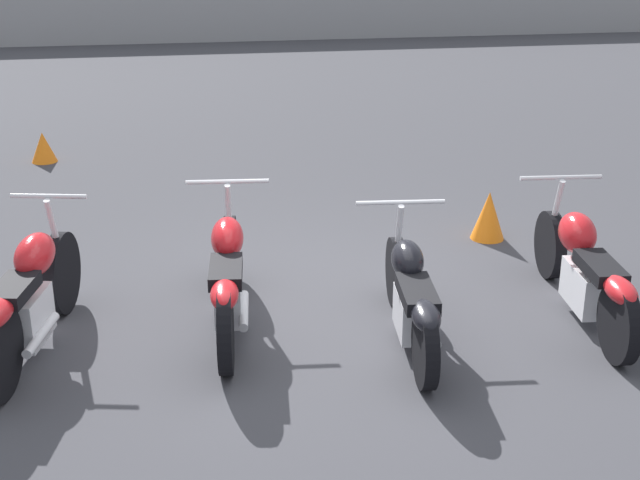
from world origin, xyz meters
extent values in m
plane|color=#38383D|center=(0.00, 0.00, 0.00)|extent=(60.00, 60.00, 0.00)
cube|color=gray|center=(0.00, 15.00, 0.62)|extent=(40.00, 0.04, 1.25)
cylinder|color=black|center=(-2.04, 0.41, 0.34)|extent=(0.24, 0.68, 0.67)
cube|color=silver|center=(-2.20, -0.33, 0.30)|extent=(0.30, 0.52, 0.37)
ellipsoid|color=red|center=(-2.15, -0.10, 0.70)|extent=(0.36, 0.57, 0.30)
cube|color=black|center=(-2.25, -0.55, 0.63)|extent=(0.34, 0.53, 0.10)
cylinder|color=silver|center=(-2.07, 0.31, 1.02)|extent=(0.59, 0.16, 0.04)
cylinder|color=silver|center=(-2.06, 0.36, 0.68)|extent=(0.10, 0.26, 0.67)
cylinder|color=silver|center=(-2.11, -0.48, 0.23)|extent=(0.19, 0.61, 0.07)
cylinder|color=black|center=(-0.67, 0.67, 0.32)|extent=(0.16, 0.64, 0.64)
cylinder|color=black|center=(-0.81, -0.80, 0.32)|extent=(0.16, 0.64, 0.64)
cube|color=silver|center=(-0.74, -0.14, 0.29)|extent=(0.25, 0.55, 0.35)
ellipsoid|color=#AD1419|center=(-0.72, 0.11, 0.67)|extent=(0.31, 0.57, 0.30)
cube|color=black|center=(-0.77, -0.39, 0.59)|extent=(0.29, 0.54, 0.10)
ellipsoid|color=#AD1419|center=(-0.80, -0.75, 0.57)|extent=(0.24, 0.46, 0.16)
cylinder|color=silver|center=(-0.68, 0.57, 0.99)|extent=(0.68, 0.10, 0.04)
cylinder|color=silver|center=(-0.67, 0.62, 0.65)|extent=(0.07, 0.26, 0.65)
cylinder|color=silver|center=(-0.64, -0.30, 0.22)|extent=(0.13, 0.60, 0.07)
cylinder|color=black|center=(0.66, 0.12, 0.28)|extent=(0.15, 0.58, 0.57)
cylinder|color=black|center=(0.53, -1.23, 0.28)|extent=(0.15, 0.58, 0.57)
cube|color=silver|center=(0.59, -0.62, 0.26)|extent=(0.25, 0.51, 0.31)
ellipsoid|color=black|center=(0.61, -0.39, 0.60)|extent=(0.28, 0.47, 0.29)
cube|color=black|center=(0.56, -0.85, 0.53)|extent=(0.29, 0.60, 0.10)
ellipsoid|color=black|center=(0.53, -1.18, 0.51)|extent=(0.24, 0.46, 0.16)
cylinder|color=silver|center=(0.65, 0.02, 0.92)|extent=(0.71, 0.10, 0.04)
cylinder|color=silver|center=(0.65, 0.07, 0.60)|extent=(0.07, 0.25, 0.62)
cylinder|color=silver|center=(0.69, -0.77, 0.20)|extent=(0.12, 0.56, 0.07)
cylinder|color=black|center=(2.14, 0.45, 0.30)|extent=(0.15, 0.61, 0.60)
cylinder|color=black|center=(2.00, -1.12, 0.30)|extent=(0.15, 0.61, 0.60)
cube|color=silver|center=(2.06, -0.42, 0.27)|extent=(0.25, 0.58, 0.33)
ellipsoid|color=red|center=(2.09, -0.15, 0.63)|extent=(0.32, 0.50, 0.32)
cube|color=black|center=(2.04, -0.68, 0.55)|extent=(0.29, 0.59, 0.10)
ellipsoid|color=red|center=(2.00, -1.07, 0.54)|extent=(0.24, 0.46, 0.16)
cylinder|color=silver|center=(2.13, 0.35, 0.95)|extent=(0.70, 0.10, 0.04)
cylinder|color=silver|center=(2.13, 0.40, 0.63)|extent=(0.07, 0.25, 0.63)
cylinder|color=silver|center=(2.17, -0.58, 0.21)|extent=(0.12, 0.56, 0.07)
cone|color=orange|center=(1.93, 1.44, 0.24)|extent=(0.33, 0.33, 0.48)
cone|color=orange|center=(-2.76, 5.03, 0.19)|extent=(0.32, 0.32, 0.38)
camera|label=1|loc=(-1.07, -6.46, 3.15)|focal=50.00mm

